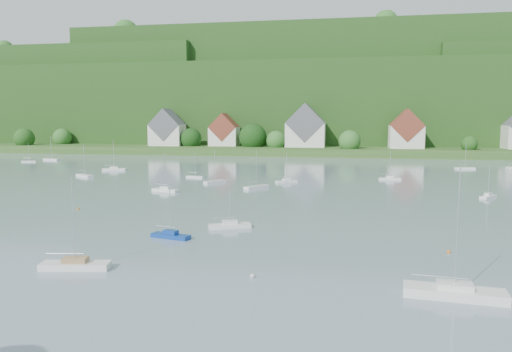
# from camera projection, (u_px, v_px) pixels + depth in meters

# --- Properties ---
(far_shore_strip) EXTENTS (600.00, 60.00, 3.00)m
(far_shore_strip) POSITION_uv_depth(u_px,v_px,m) (296.00, 148.00, 215.14)
(far_shore_strip) COLOR #27511E
(far_shore_strip) RESTS_ON ground
(forested_ridge) EXTENTS (620.00, 181.22, 69.89)m
(forested_ridge) POSITION_uv_depth(u_px,v_px,m) (309.00, 104.00, 279.53)
(forested_ridge) COLOR #153F14
(forested_ridge) RESTS_ON ground
(village_building_0) EXTENTS (14.00, 10.40, 16.00)m
(village_building_0) POSITION_uv_depth(u_px,v_px,m) (167.00, 131.00, 211.24)
(village_building_0) COLOR silver
(village_building_0) RESTS_ON far_shore_strip
(village_building_1) EXTENTS (12.00, 9.36, 14.00)m
(village_building_1) POSITION_uv_depth(u_px,v_px,m) (224.00, 132.00, 208.85)
(village_building_1) COLOR silver
(village_building_1) RESTS_ON far_shore_strip
(village_building_2) EXTENTS (16.00, 11.44, 18.00)m
(village_building_2) POSITION_uv_depth(u_px,v_px,m) (306.00, 129.00, 201.49)
(village_building_2) COLOR silver
(village_building_2) RESTS_ON far_shore_strip
(village_building_3) EXTENTS (13.00, 10.40, 15.50)m
(village_building_3) POSITION_uv_depth(u_px,v_px,m) (406.00, 132.00, 192.55)
(village_building_3) COLOR silver
(village_building_3) RESTS_ON far_shore_strip
(near_sailboat_1) EXTENTS (5.31, 2.63, 6.90)m
(near_sailboat_1) POSITION_uv_depth(u_px,v_px,m) (171.00, 235.00, 60.60)
(near_sailboat_1) COLOR navy
(near_sailboat_1) RESTS_ON ground
(near_sailboat_2) EXTENTS (7.00, 3.03, 9.14)m
(near_sailboat_2) POSITION_uv_depth(u_px,v_px,m) (75.00, 264.00, 48.19)
(near_sailboat_2) COLOR white
(near_sailboat_2) RESTS_ON ground
(near_sailboat_3) EXTENTS (5.85, 3.82, 7.69)m
(near_sailboat_3) POSITION_uv_depth(u_px,v_px,m) (230.00, 225.00, 66.22)
(near_sailboat_3) COLOR white
(near_sailboat_3) RESTS_ON ground
(near_sailboat_4) EXTENTS (8.37, 3.11, 11.04)m
(near_sailboat_4) POSITION_uv_depth(u_px,v_px,m) (454.00, 292.00, 40.44)
(near_sailboat_4) COLOR white
(near_sailboat_4) RESTS_ON ground
(mooring_buoy_1) EXTENTS (0.46, 0.46, 0.46)m
(mooring_buoy_1) POSITION_uv_depth(u_px,v_px,m) (252.00, 277.00, 45.70)
(mooring_buoy_1) COLOR silver
(mooring_buoy_1) RESTS_ON ground
(mooring_buoy_2) EXTENTS (0.45, 0.45, 0.45)m
(mooring_buoy_2) POSITION_uv_depth(u_px,v_px,m) (449.00, 253.00, 54.02)
(mooring_buoy_2) COLOR orange
(mooring_buoy_2) RESTS_ON ground
(mooring_buoy_3) EXTENTS (0.42, 0.42, 0.42)m
(mooring_buoy_3) POSITION_uv_depth(u_px,v_px,m) (78.00, 209.00, 79.63)
(mooring_buoy_3) COLOR orange
(mooring_buoy_3) RESTS_ON ground
(far_sailboat_cluster) EXTENTS (198.64, 70.19, 8.71)m
(far_sailboat_cluster) POSITION_uv_depth(u_px,v_px,m) (295.00, 173.00, 129.77)
(far_sailboat_cluster) COLOR white
(far_sailboat_cluster) RESTS_ON ground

